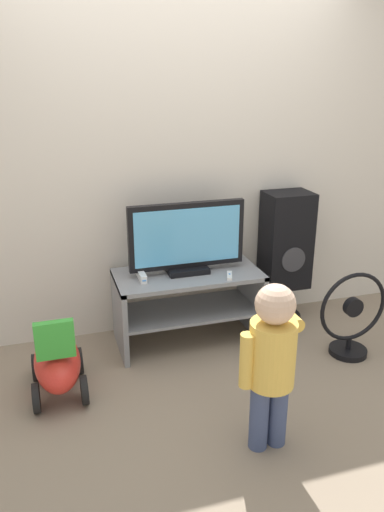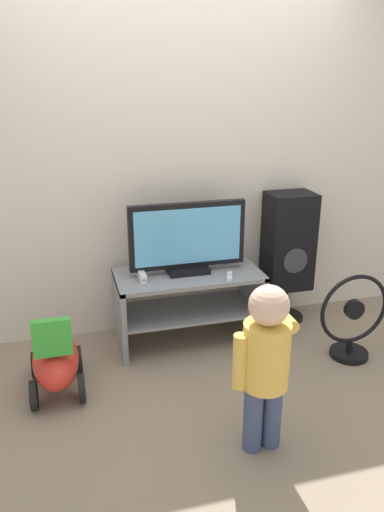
{
  "view_description": "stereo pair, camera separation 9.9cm",
  "coord_description": "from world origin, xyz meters",
  "px_view_note": "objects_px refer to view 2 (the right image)",
  "views": [
    {
      "loc": [
        -0.92,
        -2.87,
        1.85
      ],
      "look_at": [
        0.0,
        0.15,
        0.69
      ],
      "focal_mm": 35.0,
      "sensor_mm": 36.0,
      "label": 1
    },
    {
      "loc": [
        -0.83,
        -2.9,
        1.85
      ],
      "look_at": [
        0.0,
        0.15,
        0.69
      ],
      "focal_mm": 35.0,
      "sensor_mm": 36.0,
      "label": 2
    }
  ],
  "objects_px": {
    "speaker_tower": "(288,244)",
    "floor_fan": "(353,321)",
    "television": "(187,239)",
    "game_console": "(142,275)",
    "remote_primary": "(230,276)",
    "child": "(266,355)",
    "ride_on_toy": "(56,359)"
  },
  "relations": [
    {
      "from": "remote_primary",
      "to": "child",
      "type": "height_order",
      "value": "child"
    },
    {
      "from": "ride_on_toy",
      "to": "child",
      "type": "bearing_deg",
      "value": -37.71
    },
    {
      "from": "television",
      "to": "speaker_tower",
      "type": "distance_m",
      "value": 0.85
    },
    {
      "from": "remote_primary",
      "to": "child",
      "type": "bearing_deg",
      "value": -99.34
    },
    {
      "from": "remote_primary",
      "to": "speaker_tower",
      "type": "xyz_separation_m",
      "value": [
        0.58,
        0.3,
        0.08
      ]
    },
    {
      "from": "floor_fan",
      "to": "ride_on_toy",
      "type": "height_order",
      "value": "floor_fan"
    },
    {
      "from": "television",
      "to": "remote_primary",
      "type": "distance_m",
      "value": 0.39
    },
    {
      "from": "speaker_tower",
      "to": "floor_fan",
      "type": "distance_m",
      "value": 0.77
    },
    {
      "from": "game_console",
      "to": "speaker_tower",
      "type": "xyz_separation_m",
      "value": [
        1.16,
        0.16,
        0.07
      ]
    },
    {
      "from": "television",
      "to": "floor_fan",
      "type": "bearing_deg",
      "value": -27.92
    },
    {
      "from": "television",
      "to": "ride_on_toy",
      "type": "height_order",
      "value": "television"
    },
    {
      "from": "game_console",
      "to": "floor_fan",
      "type": "bearing_deg",
      "value": -20.3
    },
    {
      "from": "speaker_tower",
      "to": "child",
      "type": "bearing_deg",
      "value": -119.46
    },
    {
      "from": "remote_primary",
      "to": "floor_fan",
      "type": "distance_m",
      "value": 0.89
    },
    {
      "from": "television",
      "to": "speaker_tower",
      "type": "bearing_deg",
      "value": 8.18
    },
    {
      "from": "game_console",
      "to": "floor_fan",
      "type": "relative_size",
      "value": 0.32
    },
    {
      "from": "game_console",
      "to": "ride_on_toy",
      "type": "bearing_deg",
      "value": -148.73
    },
    {
      "from": "speaker_tower",
      "to": "game_console",
      "type": "bearing_deg",
      "value": -172.27
    },
    {
      "from": "remote_primary",
      "to": "child",
      "type": "relative_size",
      "value": 0.15
    },
    {
      "from": "child",
      "to": "speaker_tower",
      "type": "distance_m",
      "value": 1.52
    },
    {
      "from": "television",
      "to": "floor_fan",
      "type": "height_order",
      "value": "television"
    },
    {
      "from": "game_console",
      "to": "speaker_tower",
      "type": "distance_m",
      "value": 1.18
    },
    {
      "from": "television",
      "to": "speaker_tower",
      "type": "relative_size",
      "value": 0.8
    },
    {
      "from": "speaker_tower",
      "to": "floor_fan",
      "type": "height_order",
      "value": "speaker_tower"
    },
    {
      "from": "speaker_tower",
      "to": "remote_primary",
      "type": "bearing_deg",
      "value": -152.36
    },
    {
      "from": "child",
      "to": "floor_fan",
      "type": "distance_m",
      "value": 1.17
    },
    {
      "from": "game_console",
      "to": "remote_primary",
      "type": "distance_m",
      "value": 0.6
    },
    {
      "from": "remote_primary",
      "to": "child",
      "type": "distance_m",
      "value": 1.03
    },
    {
      "from": "speaker_tower",
      "to": "floor_fan",
      "type": "relative_size",
      "value": 1.67
    },
    {
      "from": "game_console",
      "to": "remote_primary",
      "type": "relative_size",
      "value": 1.44
    },
    {
      "from": "speaker_tower",
      "to": "ride_on_toy",
      "type": "distance_m",
      "value": 1.89
    },
    {
      "from": "remote_primary",
      "to": "ride_on_toy",
      "type": "height_order",
      "value": "ride_on_toy"
    }
  ]
}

